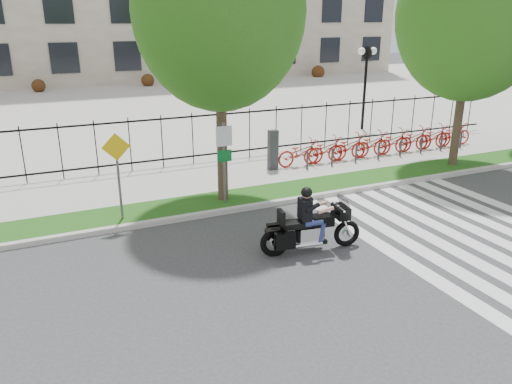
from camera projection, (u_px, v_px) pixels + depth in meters
name	position (u px, v px, depth m)	size (l,w,h in m)	color
ground	(314.00, 268.00, 11.70)	(120.00, 120.00, 0.00)	#333335
curb	(245.00, 208.00, 15.20)	(60.00, 0.20, 0.15)	#B1AEA7
grass_verge	(234.00, 199.00, 15.93)	(60.00, 1.50, 0.15)	#1B4D13
sidewalk	(209.00, 178.00, 18.08)	(60.00, 3.50, 0.15)	#A4A199
plaza	(121.00, 105.00, 33.17)	(80.00, 34.00, 0.10)	#A4A199
crosswalk_stripes	(467.00, 233.00, 13.58)	(5.70, 8.00, 0.01)	silver
iron_fence	(193.00, 138.00, 19.23)	(30.00, 0.06, 2.00)	black
lamp_post_right	(366.00, 67.00, 24.85)	(1.06, 0.70, 4.25)	black
street_tree_1	(219.00, 11.00, 13.91)	(4.88, 4.88, 8.40)	#37261E
street_tree_2	(472.00, 14.00, 17.66)	(5.35, 5.35, 8.61)	#37261E
bike_share_station	(381.00, 143.00, 20.58)	(10.05, 0.88, 1.50)	#2D2D33
sign_pole_regulatory	(224.00, 153.00, 14.88)	(0.50, 0.09, 2.50)	#59595B
sign_pole_warning	(118.00, 165.00, 13.66)	(0.78, 0.09, 2.49)	#59595B
motorcycle_rider	(311.00, 226.00, 12.35)	(2.66, 0.94, 2.06)	black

